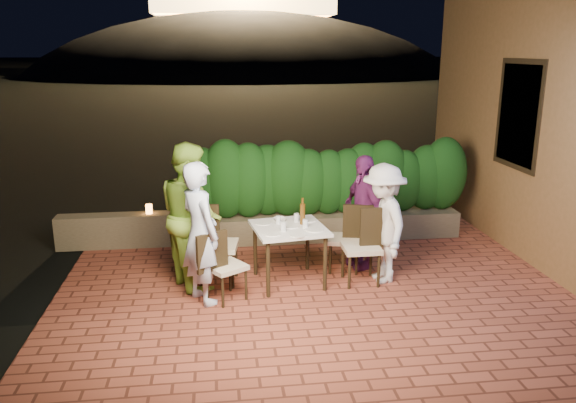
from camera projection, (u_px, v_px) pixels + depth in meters
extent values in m
plane|color=black|center=(346.00, 301.00, 6.72)|extent=(400.00, 400.00, 0.00)
cube|color=brown|center=(337.00, 289.00, 7.21)|extent=(7.00, 6.00, 0.15)
cube|color=olive|center=(555.00, 77.00, 8.41)|extent=(1.60, 5.00, 5.00)
cube|color=black|center=(520.00, 115.00, 7.97)|extent=(0.08, 1.00, 1.40)
cube|color=black|center=(520.00, 115.00, 7.97)|extent=(0.06, 1.15, 1.55)
cube|color=brown|center=(326.00, 225.00, 8.89)|extent=(4.20, 0.55, 0.40)
cube|color=brown|center=(132.00, 230.00, 8.51)|extent=(2.20, 0.30, 0.50)
ellipsoid|color=black|center=(245.00, 110.00, 65.42)|extent=(52.00, 40.00, 22.00)
cylinder|color=white|center=(272.00, 234.00, 6.74)|extent=(0.20, 0.20, 0.01)
cylinder|color=white|center=(263.00, 223.00, 7.16)|extent=(0.20, 0.20, 0.01)
cylinder|color=white|center=(314.00, 229.00, 6.90)|extent=(0.23, 0.23, 0.01)
cylinder|color=white|center=(308.00, 220.00, 7.29)|extent=(0.23, 0.23, 0.01)
cylinder|color=white|center=(290.00, 226.00, 7.04)|extent=(0.22, 0.22, 0.01)
cylinder|color=white|center=(298.00, 235.00, 6.71)|extent=(0.20, 0.20, 0.01)
cylinder|color=silver|center=(283.00, 226.00, 6.84)|extent=(0.07, 0.07, 0.12)
cylinder|color=silver|center=(278.00, 220.00, 7.14)|extent=(0.06, 0.06, 0.10)
cylinder|color=silver|center=(305.00, 224.00, 6.97)|extent=(0.06, 0.06, 0.11)
cylinder|color=silver|center=(296.00, 218.00, 7.21)|extent=(0.07, 0.07, 0.11)
imported|color=white|center=(280.00, 219.00, 7.27)|extent=(0.20, 0.20, 0.04)
imported|color=#C5DAFE|center=(200.00, 233.00, 6.49)|extent=(0.66, 0.74, 1.69)
imported|color=#8FC43D|center=(191.00, 215.00, 6.97)|extent=(1.00, 1.09, 1.83)
imported|color=white|center=(383.00, 224.00, 7.09)|extent=(0.65, 1.04, 1.54)
imported|color=#6D2466|center=(363.00, 212.00, 7.57)|extent=(0.60, 0.98, 1.56)
cylinder|color=orange|center=(149.00, 209.00, 8.45)|extent=(0.10, 0.10, 0.14)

